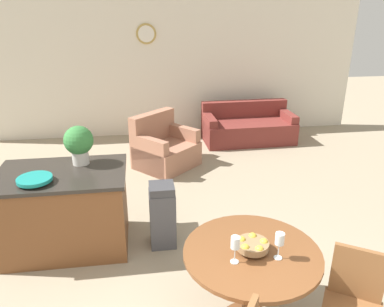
# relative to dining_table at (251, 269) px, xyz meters

# --- Properties ---
(wall_back) EXTENTS (8.00, 0.09, 2.70)m
(wall_back) POSITION_rel_dining_table_xyz_m (-0.27, 5.29, 0.76)
(wall_back) COLOR silver
(wall_back) RESTS_ON ground_plane
(dining_table) EXTENTS (1.09, 1.09, 0.77)m
(dining_table) POSITION_rel_dining_table_xyz_m (0.00, 0.00, 0.00)
(dining_table) COLOR brown
(dining_table) RESTS_ON ground_plane
(dining_chair_near_right) EXTENTS (0.58, 0.58, 0.90)m
(dining_chair_near_right) POSITION_rel_dining_table_xyz_m (0.69, -0.37, -0.09)
(dining_chair_near_right) COLOR brown
(dining_chair_near_right) RESTS_ON ground_plane
(fruit_bowl) EXTENTS (0.26, 0.26, 0.11)m
(fruit_bowl) POSITION_rel_dining_table_xyz_m (-0.00, -0.00, 0.23)
(fruit_bowl) COLOR olive
(fruit_bowl) RESTS_ON dining_table
(wine_glass_left) EXTENTS (0.07, 0.07, 0.22)m
(wine_glass_left) POSITION_rel_dining_table_xyz_m (-0.17, -0.11, 0.34)
(wine_glass_left) COLOR silver
(wine_glass_left) RESTS_ON dining_table
(wine_glass_right) EXTENTS (0.07, 0.07, 0.22)m
(wine_glass_right) POSITION_rel_dining_table_xyz_m (0.17, -0.11, 0.34)
(wine_glass_right) COLOR silver
(wine_glass_right) RESTS_ON dining_table
(kitchen_island) EXTENTS (1.36, 0.89, 0.92)m
(kitchen_island) POSITION_rel_dining_table_xyz_m (-1.69, 1.41, -0.13)
(kitchen_island) COLOR brown
(kitchen_island) RESTS_ON ground_plane
(teal_bowl) EXTENTS (0.34, 0.34, 0.06)m
(teal_bowl) POSITION_rel_dining_table_xyz_m (-1.89, 1.19, 0.36)
(teal_bowl) COLOR teal
(teal_bowl) RESTS_ON kitchen_island
(potted_plant) EXTENTS (0.32, 0.32, 0.44)m
(potted_plant) POSITION_rel_dining_table_xyz_m (-1.49, 1.62, 0.58)
(potted_plant) COLOR beige
(potted_plant) RESTS_ON kitchen_island
(trash_bin) EXTENTS (0.28, 0.29, 0.75)m
(trash_bin) POSITION_rel_dining_table_xyz_m (-0.63, 1.29, -0.22)
(trash_bin) COLOR #47474C
(trash_bin) RESTS_ON ground_plane
(couch) EXTENTS (1.78, 0.90, 0.75)m
(couch) POSITION_rel_dining_table_xyz_m (1.31, 4.56, -0.32)
(couch) COLOR maroon
(couch) RESTS_ON ground_plane
(armchair) EXTENTS (1.21, 1.21, 0.89)m
(armchair) POSITION_rel_dining_table_xyz_m (-0.44, 3.53, -0.29)
(armchair) COLOR #A87056
(armchair) RESTS_ON ground_plane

